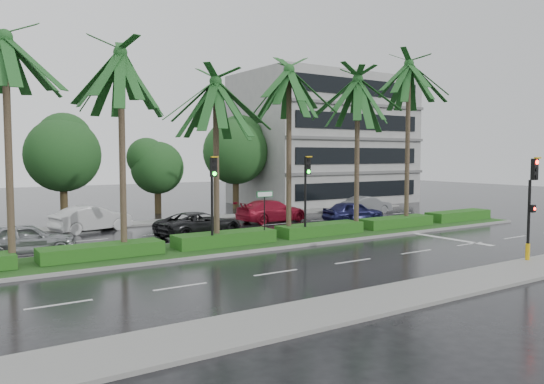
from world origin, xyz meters
TOP-DOWN VIEW (x-y plane):
  - ground at (0.00, 0.00)m, footprint 120.00×120.00m
  - near_sidewalk at (0.00, -10.20)m, footprint 40.00×2.40m
  - far_sidewalk at (0.00, 12.00)m, footprint 40.00×2.00m
  - median at (0.00, 1.00)m, footprint 36.00×4.00m
  - hedge at (0.00, 1.00)m, footprint 35.20×1.40m
  - lane_markings at (3.04, -0.43)m, footprint 34.00×13.06m
  - palm_row at (-1.25, 1.02)m, footprint 26.30×4.20m
  - signal_near at (6.00, -9.39)m, footprint 0.34×0.45m
  - signal_median_left at (-4.00, 0.30)m, footprint 0.34×0.42m
  - signal_median_right at (1.50, 0.30)m, footprint 0.34×0.42m
  - street_sign at (-1.00, 0.48)m, footprint 0.95×0.09m
  - bg_trees at (1.38, 17.59)m, footprint 33.15×5.55m
  - building at (17.00, 18.00)m, footprint 16.00×10.00m
  - car_silver at (-11.50, 4.34)m, footprint 2.16×4.45m
  - car_white at (-7.00, 10.24)m, footprint 2.78×4.94m
  - car_darkgrey at (-2.50, 4.89)m, footprint 3.36×5.46m
  - car_red at (4.50, 8.14)m, footprint 2.44×5.31m
  - car_blue at (9.00, 4.93)m, footprint 2.16×4.42m
  - car_grey at (13.50, 8.29)m, footprint 1.48×4.16m

SIDE VIEW (x-z plane):
  - ground at x=0.00m, z-range 0.00..0.00m
  - lane_markings at x=3.04m, z-range 0.00..0.01m
  - near_sidewalk at x=0.00m, z-range 0.00..0.12m
  - far_sidewalk at x=0.00m, z-range 0.00..0.12m
  - median at x=0.00m, z-range 0.00..0.16m
  - hedge at x=0.00m, z-range 0.15..0.75m
  - car_grey at x=13.50m, z-range 0.00..1.37m
  - car_darkgrey at x=-2.50m, z-range 0.00..1.41m
  - car_blue at x=9.00m, z-range 0.00..1.45m
  - car_silver at x=-11.50m, z-range 0.00..1.47m
  - car_red at x=4.50m, z-range 0.00..1.50m
  - car_white at x=-7.00m, z-range 0.00..1.54m
  - street_sign at x=-1.00m, z-range 0.82..3.42m
  - signal_near at x=6.00m, z-range 0.32..4.68m
  - signal_median_left at x=-4.00m, z-range 0.82..5.18m
  - signal_median_right at x=1.50m, z-range 0.82..5.18m
  - bg_trees at x=1.38m, z-range 0.82..8.83m
  - building at x=17.00m, z-range 0.00..12.00m
  - palm_row at x=-1.25m, z-range 2.94..13.81m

